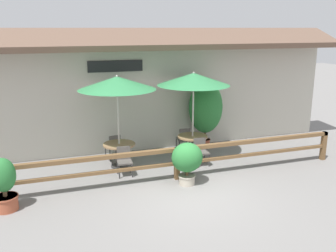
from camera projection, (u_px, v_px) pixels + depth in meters
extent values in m
plane|color=slate|center=(191.00, 194.00, 9.84)|extent=(60.00, 60.00, 0.00)
cube|color=#BCB7A8|center=(147.00, 99.00, 13.22)|extent=(14.00, 0.40, 3.60)
cube|color=brown|center=(150.00, 39.00, 12.19)|extent=(14.28, 1.48, 0.70)
cube|color=black|center=(115.00, 66.00, 12.36)|extent=(1.84, 0.04, 0.37)
cube|color=brown|center=(177.00, 149.00, 10.57)|extent=(10.40, 0.14, 0.11)
cube|color=brown|center=(177.00, 163.00, 10.68)|extent=(10.40, 0.10, 0.09)
cube|color=brown|center=(177.00, 163.00, 10.68)|extent=(0.14, 0.14, 0.95)
cube|color=brown|center=(323.00, 146.00, 12.28)|extent=(0.14, 0.14, 0.95)
cylinder|color=#B7B2A8|center=(119.00, 128.00, 11.46)|extent=(0.06, 0.06, 2.50)
cone|color=#33844C|center=(117.00, 83.00, 11.10)|extent=(2.34, 2.34, 0.40)
sphere|color=#B2ADA3|center=(117.00, 76.00, 11.05)|extent=(0.07, 0.07, 0.07)
cylinder|color=olive|center=(119.00, 144.00, 11.59)|extent=(1.00, 1.00, 0.05)
cylinder|color=#333333|center=(120.00, 156.00, 11.69)|extent=(0.07, 0.07, 0.70)
cylinder|color=#333333|center=(120.00, 166.00, 11.77)|extent=(0.55, 0.55, 0.03)
cube|color=#514C47|center=(125.00, 162.00, 10.94)|extent=(0.45, 0.45, 0.05)
cube|color=#514C47|center=(124.00, 153.00, 11.06)|extent=(0.40, 0.06, 0.40)
cylinder|color=#2D2D2D|center=(119.00, 172.00, 10.77)|extent=(0.04, 0.04, 0.40)
cylinder|color=#2D2D2D|center=(132.00, 171.00, 10.87)|extent=(0.04, 0.04, 0.40)
cylinder|color=#2D2D2D|center=(118.00, 168.00, 11.13)|extent=(0.04, 0.04, 0.40)
cylinder|color=#2D2D2D|center=(130.00, 166.00, 11.22)|extent=(0.04, 0.04, 0.40)
cube|color=#514C47|center=(113.00, 147.00, 12.37)|extent=(0.50, 0.50, 0.05)
cube|color=#514C47|center=(115.00, 141.00, 12.16)|extent=(0.40, 0.13, 0.40)
cylinder|color=#2D2D2D|center=(116.00, 150.00, 12.68)|extent=(0.04, 0.04, 0.40)
cylinder|color=#2D2D2D|center=(105.00, 152.00, 12.49)|extent=(0.04, 0.04, 0.40)
cylinder|color=#2D2D2D|center=(121.00, 153.00, 12.37)|extent=(0.04, 0.04, 0.40)
cylinder|color=#2D2D2D|center=(110.00, 156.00, 12.18)|extent=(0.04, 0.04, 0.40)
cylinder|color=#B7B2A8|center=(193.00, 121.00, 12.30)|extent=(0.06, 0.06, 2.50)
cone|color=#33844C|center=(194.00, 79.00, 11.94)|extent=(2.34, 2.34, 0.40)
sphere|color=#B2ADA3|center=(194.00, 73.00, 11.89)|extent=(0.07, 0.07, 0.07)
cylinder|color=olive|center=(193.00, 137.00, 12.43)|extent=(1.00, 1.00, 0.05)
cylinder|color=#333333|center=(192.00, 147.00, 12.53)|extent=(0.07, 0.07, 0.70)
cylinder|color=#333333|center=(192.00, 157.00, 12.61)|extent=(0.55, 0.55, 0.03)
cube|color=#514C47|center=(202.00, 153.00, 11.78)|extent=(0.43, 0.43, 0.05)
cube|color=#514C47|center=(199.00, 144.00, 11.90)|extent=(0.40, 0.05, 0.40)
cylinder|color=#2D2D2D|center=(198.00, 162.00, 11.60)|extent=(0.04, 0.04, 0.40)
cylinder|color=#2D2D2D|center=(209.00, 161.00, 11.71)|extent=(0.04, 0.04, 0.40)
cylinder|color=#2D2D2D|center=(194.00, 158.00, 11.96)|extent=(0.04, 0.04, 0.40)
cylinder|color=#2D2D2D|center=(205.00, 157.00, 12.06)|extent=(0.04, 0.04, 0.40)
cube|color=#514C47|center=(183.00, 139.00, 13.22)|extent=(0.44, 0.44, 0.05)
cube|color=#514C47|center=(185.00, 134.00, 12.99)|extent=(0.40, 0.06, 0.40)
cylinder|color=#2D2D2D|center=(186.00, 143.00, 13.51)|extent=(0.04, 0.04, 0.40)
cylinder|color=#2D2D2D|center=(176.00, 144.00, 13.41)|extent=(0.04, 0.04, 0.40)
cylinder|color=#2D2D2D|center=(190.00, 146.00, 13.15)|extent=(0.04, 0.04, 0.40)
cylinder|color=#2D2D2D|center=(179.00, 147.00, 13.05)|extent=(0.04, 0.04, 0.40)
cylinder|color=#9E4C33|center=(6.00, 203.00, 8.91)|extent=(0.54, 0.54, 0.36)
cylinder|color=#9E4C33|center=(5.00, 197.00, 8.87)|extent=(0.59, 0.59, 0.04)
cylinder|color=brown|center=(5.00, 191.00, 8.84)|extent=(0.10, 0.10, 0.25)
ellipsoid|color=#287033|center=(3.00, 175.00, 8.73)|extent=(0.58, 0.52, 0.84)
cylinder|color=#B7AD99|center=(187.00, 180.00, 10.41)|extent=(0.44, 0.44, 0.27)
cylinder|color=#B7AD99|center=(187.00, 176.00, 10.38)|extent=(0.47, 0.47, 0.04)
cylinder|color=brown|center=(187.00, 171.00, 10.34)|extent=(0.08, 0.08, 0.25)
ellipsoid|color=#287033|center=(187.00, 157.00, 10.24)|extent=(0.87, 0.78, 0.82)
cylinder|color=#9E4C33|center=(205.00, 143.00, 13.67)|extent=(0.37, 0.37, 0.30)
cylinder|color=#9E4C33|center=(205.00, 140.00, 13.64)|extent=(0.40, 0.40, 0.04)
cylinder|color=brown|center=(205.00, 132.00, 13.56)|extent=(0.07, 0.07, 0.56)
ellipsoid|color=#287033|center=(206.00, 107.00, 13.34)|extent=(1.22, 1.10, 1.86)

